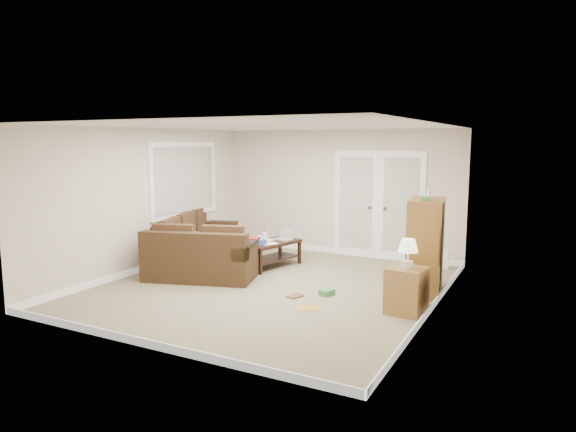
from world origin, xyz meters
The scene contains 17 objects.
floor centered at (0.00, 0.00, 0.00)m, with size 5.50×5.50×0.00m, color gray.
ceiling centered at (0.00, 0.00, 2.50)m, with size 5.00×5.50×0.02m, color silver.
wall_left centered at (-2.50, 0.00, 1.25)m, with size 0.02×5.50×2.50m, color silver.
wall_right centered at (2.50, 0.00, 1.25)m, with size 0.02×5.50×2.50m, color silver.
wall_back centered at (0.00, 2.75, 1.25)m, with size 5.00×0.02×2.50m, color silver.
wall_front centered at (0.00, -2.75, 1.25)m, with size 5.00×0.02×2.50m, color silver.
baseboards centered at (0.00, 0.00, 0.05)m, with size 5.00×5.50×0.10m, color white, non-canonical shape.
french_doors centered at (0.85, 2.71, 1.04)m, with size 1.80×0.05×2.13m.
window_left centered at (-2.46, 1.00, 1.55)m, with size 0.05×1.92×1.42m.
sectional_sofa centered at (-1.72, 0.43, 0.33)m, with size 2.52×2.85×0.84m.
coffee_table centered at (-0.65, 1.17, 0.25)m, with size 0.82×1.24×0.77m.
tv_armoire centered at (2.20, 0.80, 0.72)m, with size 0.61×0.95×1.53m.
side_cabinet centered at (2.20, -0.24, 0.36)m, with size 0.52×0.52×1.00m.
space_heater centered at (2.20, 2.45, 0.17)m, with size 0.13×0.11×0.33m, color white.
floor_magazine centered at (0.95, -0.66, 0.00)m, with size 0.30×0.23×0.01m, color #BF8A21.
floor_greenbox centered at (0.95, 0.00, 0.04)m, with size 0.16×0.21×0.08m, color #3B823F.
floor_book centered at (0.48, -0.26, 0.01)m, with size 0.17×0.24×0.02m, color brown.
Camera 1 is at (3.84, -6.83, 2.27)m, focal length 32.00 mm.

